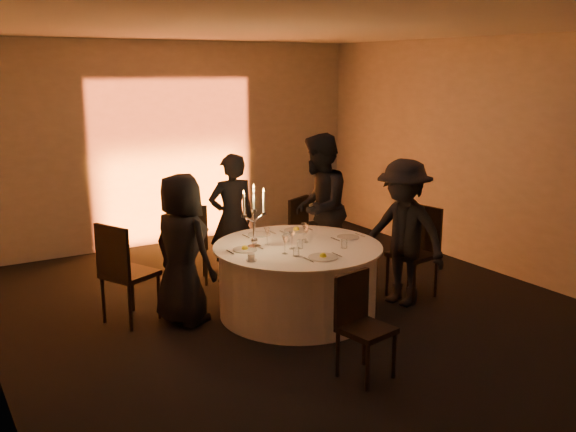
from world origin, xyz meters
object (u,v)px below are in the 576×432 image
guest_back_left (232,219)px  guest_back_right (319,208)px  guest_left (182,249)px  candelabra (254,226)px  banquet_table (298,280)px  coffee_cup (251,257)px  guest_right (403,233)px  chair_back_left (189,239)px  chair_left (123,268)px  chair_front (360,319)px  chair_back_right (291,230)px  chair_right (418,246)px

guest_back_left → guest_back_right: bearing=159.5°
guest_left → candelabra: (0.70, -0.27, 0.22)m
banquet_table → coffee_cup: (-0.68, -0.22, 0.42)m
guest_right → candelabra: 1.70m
chair_back_left → candelabra: bearing=117.6°
chair_left → guest_back_right: size_ratio=0.58×
guest_back_right → chair_left: bearing=-41.0°
guest_left → guest_back_right: bearing=-98.8°
guest_left → guest_right: guest_right is taller
chair_left → candelabra: 1.42m
chair_front → coffee_cup: bearing=97.0°
banquet_table → candelabra: candelabra is taller
banquet_table → guest_right: 1.30m
guest_right → coffee_cup: bearing=-108.9°
banquet_table → guest_back_right: 1.31m
chair_back_left → chair_back_right: 1.33m
guest_back_left → candelabra: size_ratio=2.36×
guest_left → guest_back_left: 1.35m
chair_left → guest_right: bearing=-134.7°
chair_front → guest_left: (-0.84, 1.91, 0.28)m
chair_front → guest_back_left: (0.17, 2.80, 0.30)m
chair_right → guest_right: bearing=-80.1°
chair_front → guest_back_right: (1.13, 2.33, 0.41)m
chair_left → candelabra: bearing=-138.4°
chair_front → guest_back_left: size_ratio=0.56×
guest_back_left → chair_front: bearing=91.8°
chair_left → coffee_cup: (1.00, -0.93, 0.19)m
guest_back_right → guest_right: (0.33, -1.19, -0.10)m
chair_right → chair_front: size_ratio=1.16×
chair_back_right → guest_back_left: guest_back_left is taller
chair_back_right → guest_back_left: (-0.82, 0.05, 0.24)m
guest_left → guest_right: (2.31, -0.76, 0.03)m
chair_back_left → guest_back_left: 0.58m
guest_back_right → guest_back_left: bearing=-70.2°
chair_back_left → guest_left: (-0.52, -1.08, 0.22)m
chair_left → coffee_cup: 1.38m
coffee_cup → guest_left: bearing=124.7°
chair_right → guest_left: bearing=-112.9°
chair_left → candelabra: size_ratio=1.57×
chair_front → candelabra: 1.71m
chair_left → chair_back_right: (2.38, 0.57, -0.04)m
chair_back_left → guest_back_right: size_ratio=0.55×
banquet_table → candelabra: (-0.44, 0.16, 0.62)m
guest_back_left → banquet_table: bearing=100.6°
chair_front → guest_back_right: size_ratio=0.49×
chair_front → guest_left: size_ratio=0.58×
chair_right → guest_back_left: size_ratio=0.65×
coffee_cup → chair_front: bearing=-72.8°
guest_left → guest_back_left: size_ratio=0.98×
banquet_table → coffee_cup: bearing=-161.7°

